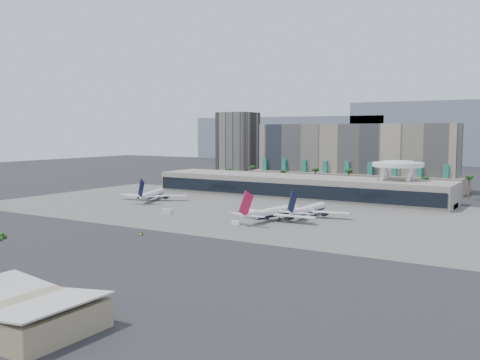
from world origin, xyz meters
The scene contains 15 objects.
ground centered at (0.00, 0.00, 0.00)m, with size 900.00×900.00×0.00m, color #232326.
apron_pad centered at (0.00, 55.00, 0.03)m, with size 260.00×130.00×0.06m, color #5B5B59.
mountain_ridge centered at (27.88, 470.00, 29.89)m, with size 680.00×60.00×70.00m.
hotel centered at (10.00, 174.41, 16.81)m, with size 140.00×30.00×42.00m.
office_tower centered at (-95.00, 200.00, 22.94)m, with size 30.00×30.00×52.00m.
terminal centered at (0.00, 109.84, 6.52)m, with size 170.00×32.50×14.50m.
saucer_structure centered at (55.00, 116.00, 18.45)m, with size 26.00×26.00×21.89m.
palm_row centered at (7.00, 145.00, 10.50)m, with size 157.80×2.80×13.10m.
hangar_right centered at (42.00, -100.00, 2.95)m, with size 30.55×20.60×6.89m.
airliner_left centered at (-59.92, 55.93, 3.38)m, with size 35.72×36.86×13.40m.
airliner_centre centered at (25.67, 33.22, 3.54)m, with size 38.93×40.40×14.04m.
airliner_right centered at (34.62, 49.96, 3.28)m, with size 36.60×37.66×13.00m.
service_vehicle_a centered at (-23.06, 23.33, 1.17)m, with size 4.80×2.35×2.35m, color silver.
service_vehicle_b centered at (18.19, 16.40, 0.87)m, with size 3.39×1.94×1.74m, color white.
taxiway_sign centered at (-0.15, -19.14, 0.45)m, with size 2.03×0.60×0.91m.
Camera 1 is at (130.11, -162.24, 37.53)m, focal length 40.00 mm.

